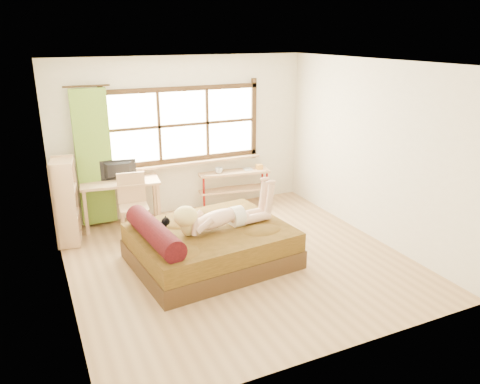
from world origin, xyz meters
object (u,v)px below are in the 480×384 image
woman (222,207)px  bed (208,245)px  desk (120,187)px  chair (133,201)px  kitten (157,226)px  pipe_shelf (235,180)px  bookshelf (66,202)px

woman → bed: bearing=161.7°
woman → desk: woman is taller
bed → chair: (-0.68, 1.50, 0.26)m
kitten → pipe_shelf: (1.97, 1.87, -0.16)m
kitten → desk: (-0.12, 1.75, 0.03)m
desk → chair: size_ratio=1.34×
woman → desk: bearing=111.9°
pipe_shelf → bookshelf: bookshelf is taller
woman → pipe_shelf: size_ratio=1.08×
pipe_shelf → bed: bearing=-115.1°
kitten → chair: (-0.01, 1.39, -0.10)m
pipe_shelf → desk: bearing=-168.4°
chair → bookshelf: size_ratio=0.75×
kitten → chair: chair is taller
woman → pipe_shelf: bearing=55.7°
chair → desk: bearing=114.3°
chair → bookshelf: bearing=-175.5°
kitten → chair: 1.39m
desk → bookshelf: (-0.87, -0.32, -0.01)m
desk → bookshelf: size_ratio=1.00×
kitten → chair: bearing=84.7°
bookshelf → chair: bearing=6.5°
desk → pipe_shelf: (2.09, 0.12, -0.19)m
woman → pipe_shelf: woman is taller
desk → bookshelf: bookshelf is taller
desk → chair: bearing=-65.7°
kitten → bookshelf: (-0.99, 1.44, 0.02)m
bed → pipe_shelf: 2.37m
desk → pipe_shelf: desk is taller
bookshelf → woman: bearing=-31.1°
chair → bookshelf: 0.99m
woman → pipe_shelf: 2.33m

